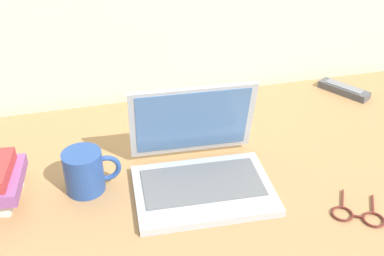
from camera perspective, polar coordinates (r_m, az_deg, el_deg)
name	(u,v)px	position (r m, az deg, el deg)	size (l,w,h in m)	color
desk	(191,175)	(1.15, -0.16, -5.74)	(1.60, 0.76, 0.03)	#A87A4C
laptop	(200,165)	(1.08, 0.93, -4.59)	(0.32, 0.29, 0.21)	#B2B5BA
coffee_mug	(85,171)	(1.08, -12.96, -5.14)	(0.13, 0.09, 0.10)	#26478C
remote_control_near	(344,90)	(1.55, 18.11, 4.49)	(0.12, 0.16, 0.02)	#4C4C51
eyeglasses	(358,215)	(1.07, 19.64, -10.04)	(0.13, 0.14, 0.01)	#591E19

